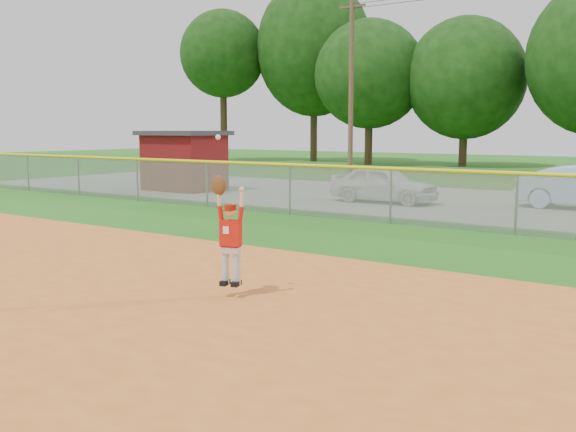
# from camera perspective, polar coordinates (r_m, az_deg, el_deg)

# --- Properties ---
(ground) EXTENTS (120.00, 120.00, 0.00)m
(ground) POSITION_cam_1_polar(r_m,az_deg,el_deg) (9.88, -17.35, -7.59)
(ground) COLOR #1E5C15
(ground) RESTS_ON ground
(parking_strip) EXTENTS (44.00, 10.00, 0.03)m
(parking_strip) POSITION_cam_1_polar(r_m,az_deg,el_deg) (23.21, 15.53, 1.15)
(parking_strip) COLOR gray
(parking_strip) RESTS_ON ground
(car_white_a) EXTENTS (3.77, 1.56, 1.28)m
(car_white_a) POSITION_cam_1_polar(r_m,az_deg,el_deg) (22.51, 8.51, 2.82)
(car_white_a) COLOR silver
(car_white_a) RESTS_ON parking_strip
(utility_shed) EXTENTS (3.36, 2.63, 2.50)m
(utility_shed) POSITION_cam_1_polar(r_m,az_deg,el_deg) (27.20, -9.21, 4.91)
(utility_shed) COLOR #5B0D0E
(utility_shed) RESTS_ON ground
(outfield_fence) EXTENTS (40.06, 0.10, 1.55)m
(outfield_fence) POSITION_cam_1_polar(r_m,az_deg,el_deg) (17.60, 9.13, 2.17)
(outfield_fence) COLOR gray
(outfield_fence) RESTS_ON ground
(power_lines) EXTENTS (19.40, 0.24, 9.00)m
(power_lines) POSITION_cam_1_polar(r_m,az_deg,el_deg) (28.64, 21.88, 11.41)
(power_lines) COLOR #4C3823
(power_lines) RESTS_ON ground
(ballplayer) EXTENTS (0.55, 0.29, 2.26)m
(ballplayer) POSITION_cam_1_polar(r_m,az_deg,el_deg) (9.62, -5.27, -1.35)
(ballplayer) COLOR silver
(ballplayer) RESTS_ON ground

